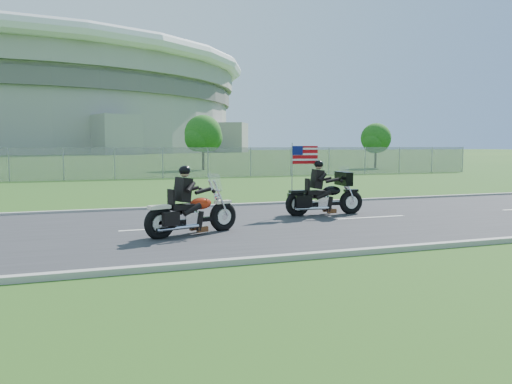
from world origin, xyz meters
name	(u,v)px	position (x,y,z in m)	size (l,w,h in m)	color
ground	(240,226)	(0.00, 0.00, 0.00)	(420.00, 420.00, 0.00)	#1D4615
road	(240,225)	(0.00, 0.00, 0.02)	(120.00, 8.00, 0.04)	#28282B
curb_north	(204,207)	(0.00, 4.05, 0.05)	(120.00, 0.18, 0.12)	#9E9B93
curb_south	(304,256)	(0.00, -4.05, 0.05)	(120.00, 0.18, 0.12)	#9E9B93
fence	(63,164)	(-5.00, 20.00, 1.00)	(60.00, 0.03, 2.00)	gray
stadium	(30,105)	(-20.00, 170.00, 15.58)	(140.40, 140.40, 29.20)	#A3A099
tree_fence_near	(203,136)	(6.04, 30.04, 2.97)	(3.52, 3.28, 4.75)	#382316
tree_fence_far	(376,140)	(22.04, 28.03, 2.64)	(3.08, 2.87, 4.20)	#382316
motorcycle_lead	(191,214)	(-1.50, -1.01, 0.53)	(2.40, 1.15, 1.68)	black
motorcycle_follow	(324,197)	(2.99, 1.00, 0.58)	(2.52, 0.83, 2.10)	black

